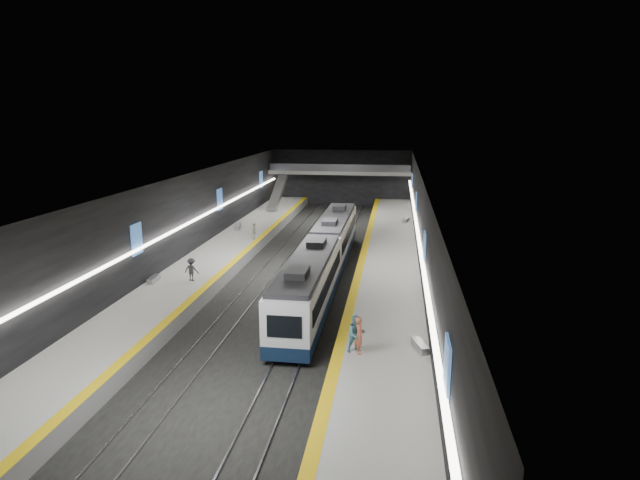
% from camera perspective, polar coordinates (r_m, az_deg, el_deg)
% --- Properties ---
extents(ground, '(70.00, 70.00, 0.00)m').
position_cam_1_polar(ground, '(44.89, -2.43, -3.60)').
color(ground, black).
rests_on(ground, ground).
extents(ceiling, '(20.00, 70.00, 0.04)m').
position_cam_1_polar(ceiling, '(43.25, -2.53, 6.59)').
color(ceiling, beige).
rests_on(ceiling, wall_left).
extents(wall_left, '(0.04, 70.00, 8.00)m').
position_cam_1_polar(wall_left, '(46.77, -14.61, 1.72)').
color(wall_left, black).
rests_on(wall_left, ground).
extents(wall_right, '(0.04, 70.00, 8.00)m').
position_cam_1_polar(wall_right, '(43.20, 10.67, 0.99)').
color(wall_right, black).
rests_on(wall_right, ground).
extents(wall_back, '(20.00, 0.04, 8.00)m').
position_cam_1_polar(wall_back, '(78.14, 2.29, 6.66)').
color(wall_back, black).
rests_on(wall_back, ground).
extents(platform_left, '(5.00, 70.00, 1.00)m').
position_cam_1_polar(platform_left, '(46.68, -11.53, -2.56)').
color(platform_left, slate).
rests_on(platform_left, ground).
extents(tile_surface_left, '(5.00, 70.00, 0.02)m').
position_cam_1_polar(tile_surface_left, '(46.54, -11.56, -1.96)').
color(tile_surface_left, '#A5A5A0').
rests_on(tile_surface_left, platform_left).
extents(tactile_strip_left, '(0.60, 70.00, 0.02)m').
position_cam_1_polar(tactile_strip_left, '(45.86, -8.97, -2.07)').
color(tactile_strip_left, yellow).
rests_on(tactile_strip_left, platform_left).
extents(platform_right, '(5.00, 70.00, 1.00)m').
position_cam_1_polar(platform_right, '(44.03, 7.22, -3.36)').
color(platform_right, slate).
rests_on(platform_right, ground).
extents(tile_surface_right, '(5.00, 70.00, 0.02)m').
position_cam_1_polar(tile_surface_right, '(43.89, 7.24, -2.72)').
color(tile_surface_right, '#A5A5A0').
rests_on(tile_surface_right, platform_right).
extents(tactile_strip_right, '(0.60, 70.00, 0.02)m').
position_cam_1_polar(tactile_strip_right, '(43.96, 4.37, -2.61)').
color(tactile_strip_right, yellow).
rests_on(tactile_strip_right, platform_right).
extents(rails, '(6.52, 70.00, 0.12)m').
position_cam_1_polar(rails, '(44.88, -2.43, -3.53)').
color(rails, gray).
rests_on(rails, ground).
extents(train, '(2.69, 30.04, 3.60)m').
position_cam_1_polar(train, '(42.06, 0.41, -1.64)').
color(train, '#0F1F37').
rests_on(train, ground).
extents(ad_posters, '(19.94, 53.50, 2.20)m').
position_cam_1_polar(ad_posters, '(44.76, -2.25, 2.29)').
color(ad_posters, '#3965AC').
rests_on(ad_posters, wall_left).
extents(cove_light_left, '(0.25, 68.60, 0.12)m').
position_cam_1_polar(cove_light_left, '(46.73, -14.37, 1.47)').
color(cove_light_left, white).
rests_on(cove_light_left, wall_left).
extents(cove_light_right, '(0.25, 68.60, 0.12)m').
position_cam_1_polar(cove_light_right, '(43.24, 10.40, 0.74)').
color(cove_light_right, white).
rests_on(cove_light_right, wall_right).
extents(mezzanine_bridge, '(20.00, 3.00, 1.50)m').
position_cam_1_polar(mezzanine_bridge, '(75.97, 2.14, 7.26)').
color(mezzanine_bridge, gray).
rests_on(mezzanine_bridge, wall_left).
extents(escalator, '(1.20, 7.50, 3.92)m').
position_cam_1_polar(escalator, '(70.67, -4.56, 5.02)').
color(escalator, '#99999E').
rests_on(escalator, platform_left).
extents(bench_left_near, '(0.54, 1.63, 0.39)m').
position_cam_1_polar(bench_left_near, '(41.28, -17.31, -4.00)').
color(bench_left_near, '#99999E').
rests_on(bench_left_near, platform_left).
extents(bench_left_far, '(0.92, 2.05, 0.48)m').
position_cam_1_polar(bench_left_far, '(58.05, -8.82, 1.42)').
color(bench_left_far, '#99999E').
rests_on(bench_left_far, platform_left).
extents(bench_right_near, '(0.96, 1.69, 0.40)m').
position_cam_1_polar(bench_right_near, '(29.02, 10.63, -11.05)').
color(bench_right_near, '#99999E').
rests_on(bench_right_near, platform_right).
extents(bench_right_far, '(0.90, 1.87, 0.44)m').
position_cam_1_polar(bench_right_far, '(61.90, 9.15, 2.13)').
color(bench_right_far, '#99999E').
rests_on(bench_right_far, platform_right).
extents(passenger_right_a, '(0.66, 0.82, 1.98)m').
position_cam_1_polar(passenger_right_a, '(27.89, 4.21, -10.11)').
color(passenger_right_a, '#CB664B').
rests_on(passenger_right_a, platform_right).
extents(passenger_right_b, '(1.19, 1.10, 1.97)m').
position_cam_1_polar(passenger_right_b, '(28.03, 3.89, -9.98)').
color(passenger_right_b, teal).
rests_on(passenger_right_b, platform_right).
extents(passenger_left_a, '(0.67, 1.04, 1.65)m').
position_cam_1_polar(passenger_left_a, '(52.75, -7.02, 0.93)').
color(passenger_left_a, beige).
rests_on(passenger_left_a, platform_left).
extents(passenger_left_b, '(1.19, 0.79, 1.73)m').
position_cam_1_polar(passenger_left_b, '(40.50, -13.54, -3.11)').
color(passenger_left_b, '#3D3C44').
rests_on(passenger_left_b, platform_left).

